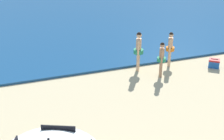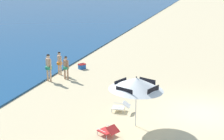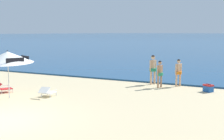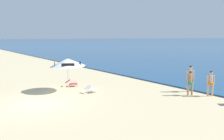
# 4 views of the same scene
# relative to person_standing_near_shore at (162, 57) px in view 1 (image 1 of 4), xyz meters

# --- Properties ---
(person_standing_near_shore) EXTENTS (0.38, 0.44, 1.57)m
(person_standing_near_shore) POSITION_rel_person_standing_near_shore_xyz_m (0.00, 0.00, 0.00)
(person_standing_near_shore) COLOR tan
(person_standing_near_shore) RESTS_ON ground
(person_standing_beside) EXTENTS (0.44, 0.49, 1.80)m
(person_standing_beside) POSITION_rel_person_standing_near_shore_xyz_m (-0.71, 0.88, 0.13)
(person_standing_beside) COLOR #D8A87F
(person_standing_beside) RESTS_ON ground
(person_wading_in) EXTENTS (0.40, 0.42, 1.62)m
(person_wading_in) POSITION_rel_person_standing_near_shore_xyz_m (0.87, 0.88, 0.03)
(person_wading_in) COLOR #D8A87F
(person_wading_in) RESTS_ON ground
(cooler_box) EXTENTS (0.61, 0.57, 0.43)m
(cooler_box) POSITION_rel_person_standing_near_shore_xyz_m (2.72, -0.01, -0.71)
(cooler_box) COLOR #1E56A8
(cooler_box) RESTS_ON ground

